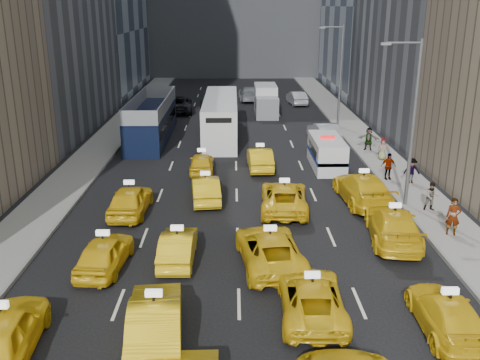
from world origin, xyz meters
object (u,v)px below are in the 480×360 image
Objects in this scene: double_decker at (152,119)px; pedestrian_0 at (453,217)px; nypd_van at (327,153)px; city_bus at (221,117)px; box_truck at (266,101)px.

pedestrian_0 is at bearing -56.63° from double_decker.
nypd_van is 12.39m from pedestrian_0.
double_decker reaches higher than pedestrian_0.
city_bus reaches higher than nypd_van.
box_truck is (4.36, 9.58, -0.23)m from city_bus.
double_decker is (-13.05, 8.13, 0.74)m from nypd_van.
box_truck is at bearing 39.02° from double_decker.
box_truck is at bearing 119.93° from pedestrian_0.
city_bus is at bearing 135.66° from pedestrian_0.
city_bus reaches higher than box_truck.
double_decker is 14.50m from box_truck.
double_decker is at bearing -164.26° from city_bus.
double_decker is 26.20m from pedestrian_0.
nypd_van is 11.71m from city_bus.
double_decker is 6.70× the size of pedestrian_0.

